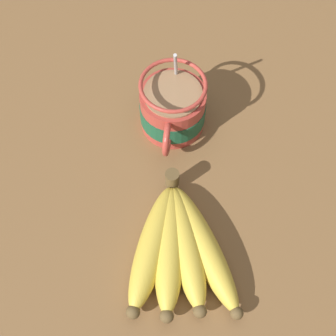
# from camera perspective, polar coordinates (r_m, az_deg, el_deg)

# --- Properties ---
(table) EXTENTS (1.18, 1.18, 0.03)m
(table) POSITION_cam_1_polar(r_m,az_deg,el_deg) (0.72, -2.60, 0.98)
(table) COLOR brown
(table) RESTS_ON ground
(coffee_mug) EXTENTS (0.14, 0.10, 0.14)m
(coffee_mug) POSITION_cam_1_polar(r_m,az_deg,el_deg) (0.71, 0.57, 7.26)
(coffee_mug) COLOR #B23D33
(coffee_mug) RESTS_ON table
(banana_bunch) EXTENTS (0.20, 0.16, 0.04)m
(banana_bunch) POSITION_cam_1_polar(r_m,az_deg,el_deg) (0.63, 1.18, -9.58)
(banana_bunch) COLOR brown
(banana_bunch) RESTS_ON table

